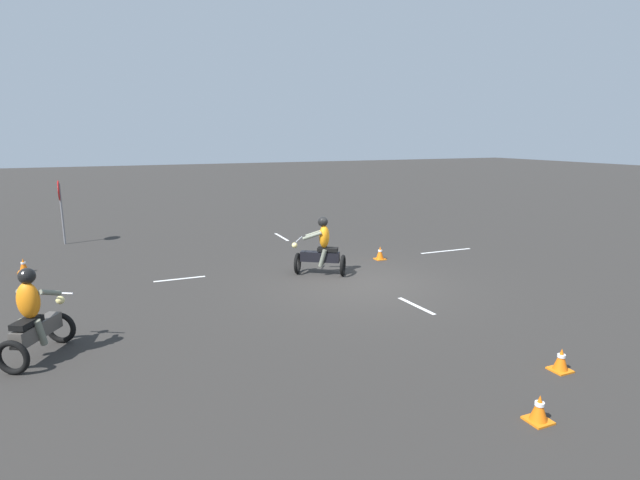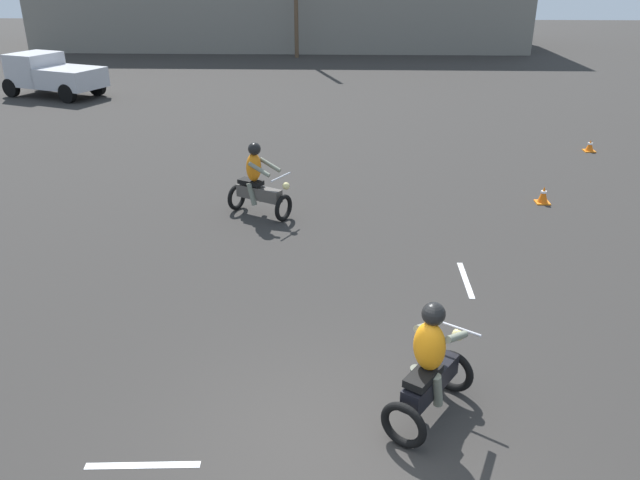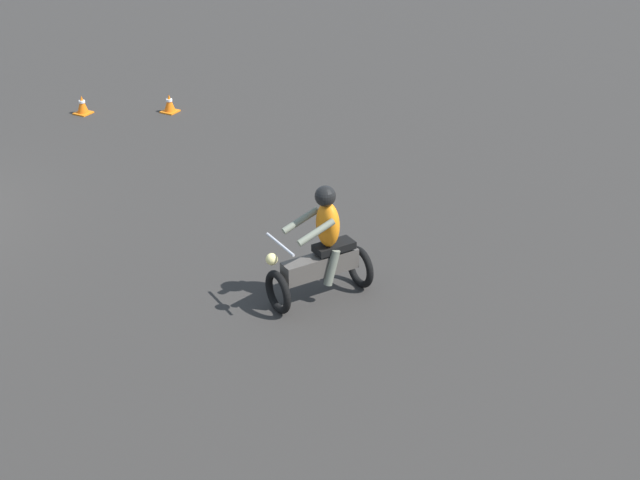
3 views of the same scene
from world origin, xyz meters
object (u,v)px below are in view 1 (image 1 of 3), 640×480
object	(u,v)px
motorcycle_rider_background	(34,319)
traffic_cone_mid_center	(380,253)
motorcycle_rider_foreground	(321,250)
traffic_cone_far_right	(24,266)
stop_sign	(60,199)
traffic_cone_near_right	(561,360)
traffic_cone_near_left	(539,409)

from	to	relation	value
motorcycle_rider_background	traffic_cone_mid_center	bearing A→B (deg)	51.98
motorcycle_rider_foreground	motorcycle_rider_background	xyz separation A→B (m)	(-2.97, 6.76, 0.00)
traffic_cone_mid_center	traffic_cone_far_right	distance (m)	10.54
stop_sign	traffic_cone_mid_center	distance (m)	11.50
motorcycle_rider_background	stop_sign	world-z (taller)	stop_sign
traffic_cone_far_right	traffic_cone_near_right	bearing A→B (deg)	-139.71
motorcycle_rider_foreground	traffic_cone_near_left	world-z (taller)	motorcycle_rider_foreground
motorcycle_rider_foreground	traffic_cone_far_right	xyz separation A→B (m)	(3.65, 7.74, -0.53)
traffic_cone_far_right	stop_sign	bearing A→B (deg)	-12.49
traffic_cone_near_left	traffic_cone_mid_center	xyz separation A→B (m)	(8.85, -2.67, 0.02)
traffic_cone_far_right	traffic_cone_near_left	bearing A→B (deg)	-147.21
traffic_cone_mid_center	motorcycle_rider_foreground	bearing A→B (deg)	109.72
stop_sign	traffic_cone_near_right	bearing A→B (deg)	-150.47
stop_sign	traffic_cone_far_right	distance (m)	4.15
stop_sign	traffic_cone_far_right	world-z (taller)	stop_sign
stop_sign	traffic_cone_near_left	size ratio (longest dim) A/B	5.88
traffic_cone_near_right	motorcycle_rider_background	bearing A→B (deg)	63.37
motorcycle_rider_background	traffic_cone_far_right	distance (m)	6.71
stop_sign	motorcycle_rider_foreground	bearing A→B (deg)	-137.19
motorcycle_rider_foreground	stop_sign	bearing A→B (deg)	76.85
motorcycle_rider_background	stop_sign	xyz separation A→B (m)	(10.42, 0.14, 0.91)
traffic_cone_mid_center	motorcycle_rider_background	bearing A→B (deg)	112.69
motorcycle_rider_foreground	traffic_cone_mid_center	bearing A→B (deg)	-36.24
motorcycle_rider_foreground	stop_sign	distance (m)	10.19
traffic_cone_mid_center	traffic_cone_far_right	bearing A→B (deg)	74.70
motorcycle_rider_foreground	traffic_cone_near_right	bearing A→B (deg)	-135.56
traffic_cone_near_left	traffic_cone_mid_center	bearing A→B (deg)	-16.80
traffic_cone_far_right	motorcycle_rider_background	bearing A→B (deg)	-171.52
motorcycle_rider_background	traffic_cone_near_right	size ratio (longest dim) A/B	4.20
motorcycle_rider_background	traffic_cone_near_left	distance (m)	8.23
motorcycle_rider_foreground	motorcycle_rider_background	bearing A→B (deg)	147.76
traffic_cone_far_right	motorcycle_rider_foreground	bearing A→B (deg)	-115.23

